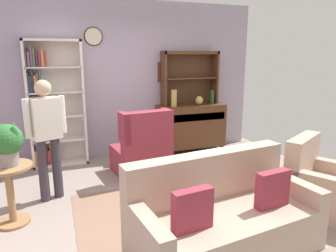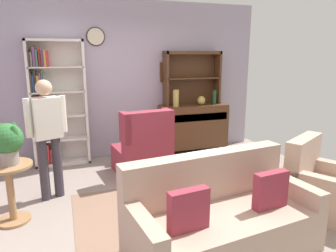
{
  "view_description": "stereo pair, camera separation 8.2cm",
  "coord_description": "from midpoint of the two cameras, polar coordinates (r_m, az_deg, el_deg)",
  "views": [
    {
      "loc": [
        -1.25,
        -3.49,
        1.86
      ],
      "look_at": [
        0.1,
        0.2,
        0.95
      ],
      "focal_mm": 33.14,
      "sensor_mm": 36.0,
      "label": 1
    },
    {
      "loc": [
        -1.17,
        -3.52,
        1.86
      ],
      "look_at": [
        0.1,
        0.2,
        0.95
      ],
      "focal_mm": 33.14,
      "sensor_mm": 36.0,
      "label": 2
    }
  ],
  "objects": [
    {
      "name": "wingback_chair",
      "position": [
        4.87,
        -4.06,
        -4.62
      ],
      "size": [
        0.87,
        0.89,
        1.05
      ],
      "color": "maroon",
      "rests_on": "ground_plane"
    },
    {
      "name": "armchair_floral",
      "position": [
        4.24,
        26.97,
        -10.2
      ],
      "size": [
        1.03,
        1.05,
        0.88
      ],
      "color": "tan",
      "rests_on": "ground_plane"
    },
    {
      "name": "vase_round",
      "position": [
        5.93,
        6.54,
        4.68
      ],
      "size": [
        0.15,
        0.15,
        0.17
      ],
      "primitive_type": "ellipsoid",
      "color": "tan",
      "rests_on": "sideboard"
    },
    {
      "name": "couch_floral",
      "position": [
        3.16,
        10.28,
        -16.54
      ],
      "size": [
        1.89,
        1.06,
        0.9
      ],
      "color": "tan",
      "rests_on": "ground_plane"
    },
    {
      "name": "coffee_table",
      "position": [
        3.99,
        6.58,
        -9.25
      ],
      "size": [
        0.8,
        0.5,
        0.42
      ],
      "color": "#4C2D19",
      "rests_on": "ground_plane"
    },
    {
      "name": "ground_plane",
      "position": [
        4.15,
        0.16,
        -13.73
      ],
      "size": [
        5.4,
        4.6,
        0.02
      ],
      "primitive_type": "cube",
      "color": "gray"
    },
    {
      "name": "person_reading",
      "position": [
        4.21,
        -20.77,
        -0.91
      ],
      "size": [
        0.51,
        0.31,
        1.56
      ],
      "color": "#38333D",
      "rests_on": "ground_plane"
    },
    {
      "name": "plant_stand",
      "position": [
        3.91,
        -26.52,
        -9.99
      ],
      "size": [
        0.52,
        0.52,
        0.68
      ],
      "color": "#997047",
      "rests_on": "ground_plane"
    },
    {
      "name": "sideboard",
      "position": [
        6.02,
        5.03,
        0.05
      ],
      "size": [
        1.3,
        0.45,
        0.92
      ],
      "color": "#4C2D19",
      "rests_on": "ground_plane"
    },
    {
      "name": "potted_plant_large",
      "position": [
        3.74,
        -26.9,
        -2.41
      ],
      "size": [
        0.33,
        0.33,
        0.46
      ],
      "color": "gray",
      "rests_on": "plant_stand"
    },
    {
      "name": "book_stack",
      "position": [
        3.96,
        8.97,
        -7.99
      ],
      "size": [
        0.2,
        0.14,
        0.07
      ],
      "color": "#B22D33",
      "rests_on": "coffee_table"
    },
    {
      "name": "bookshelf",
      "position": [
        5.51,
        -19.87,
        3.65
      ],
      "size": [
        0.9,
        0.3,
        2.1
      ],
      "color": "silver",
      "rests_on": "ground_plane"
    },
    {
      "name": "bottle_wine",
      "position": [
        6.01,
        8.9,
        5.22
      ],
      "size": [
        0.07,
        0.07,
        0.27
      ],
      "primitive_type": "cylinder",
      "color": "#194223",
      "rests_on": "sideboard"
    },
    {
      "name": "area_rug",
      "position": [
        3.96,
        4.45,
        -14.94
      ],
      "size": [
        2.72,
        1.74,
        0.01
      ],
      "primitive_type": "cube",
      "color": "#846651",
      "rests_on": "ground_plane"
    },
    {
      "name": "vase_tall",
      "position": [
        5.7,
        1.87,
        5.13
      ],
      "size": [
        0.11,
        0.11,
        0.31
      ],
      "primitive_type": "cylinder",
      "color": "tan",
      "rests_on": "sideboard"
    },
    {
      "name": "wall_back",
      "position": [
        5.78,
        -6.8,
        8.45
      ],
      "size": [
        5.0,
        0.09,
        2.8
      ],
      "color": "#A399AD",
      "rests_on": "ground_plane"
    },
    {
      "name": "sideboard_hutch",
      "position": [
        5.98,
        4.81,
        10.13
      ],
      "size": [
        1.1,
        0.26,
        1.0
      ],
      "color": "#4C2D19",
      "rests_on": "sideboard"
    }
  ]
}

